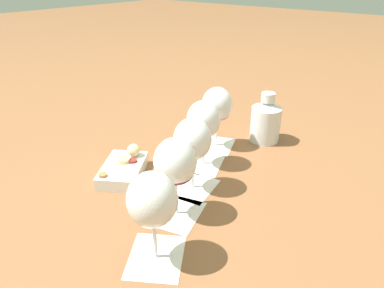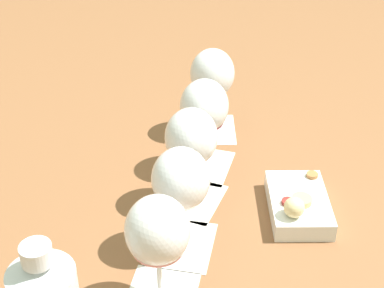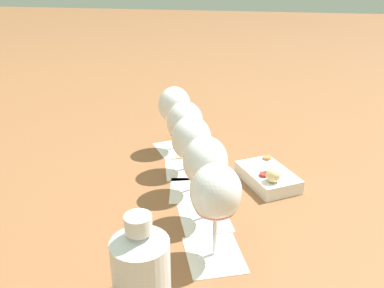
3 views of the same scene
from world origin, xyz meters
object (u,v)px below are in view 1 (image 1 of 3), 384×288
object	(u,v)px
wine_glass_0	(217,107)
ceramic_vase	(266,120)
wine_glass_4	(152,203)
snack_dish	(124,168)
wine_glass_1	(203,122)
wine_glass_2	(192,142)
wine_glass_3	(175,165)

from	to	relation	value
wine_glass_0	ceramic_vase	xyz separation A→B (m)	(-0.12, 0.10, -0.06)
wine_glass_4	snack_dish	bearing A→B (deg)	-120.51
wine_glass_1	snack_dish	bearing A→B (deg)	-36.21
wine_glass_2	ceramic_vase	world-z (taller)	wine_glass_2
wine_glass_3	ceramic_vase	size ratio (longest dim) A/B	1.17
wine_glass_0	wine_glass_4	distance (m)	0.47
wine_glass_2	wine_glass_3	world-z (taller)	same
wine_glass_0	wine_glass_1	distance (m)	0.12
wine_glass_1	snack_dish	world-z (taller)	wine_glass_1
wine_glass_0	ceramic_vase	size ratio (longest dim) A/B	1.17
wine_glass_1	wine_glass_3	bearing A→B (deg)	22.02
wine_glass_1	wine_glass_2	bearing A→B (deg)	23.94
wine_glass_4	wine_glass_3	bearing A→B (deg)	-155.92
wine_glass_0	wine_glass_2	world-z (taller)	same
wine_glass_0	ceramic_vase	world-z (taller)	wine_glass_0
wine_glass_1	wine_glass_3	size ratio (longest dim) A/B	1.00
wine_glass_2	ceramic_vase	size ratio (longest dim) A/B	1.17
wine_glass_2	snack_dish	bearing A→B (deg)	-69.53
snack_dish	wine_glass_3	bearing A→B (deg)	80.63
wine_glass_0	snack_dish	distance (m)	0.31
wine_glass_1	wine_glass_2	xyz separation A→B (m)	(0.11, 0.05, -0.00)
wine_glass_4	snack_dish	world-z (taller)	wine_glass_4
ceramic_vase	snack_dish	world-z (taller)	ceramic_vase
wine_glass_3	snack_dish	size ratio (longest dim) A/B	0.99
wine_glass_1	wine_glass_3	distance (m)	0.22
wine_glass_1	snack_dish	size ratio (longest dim) A/B	0.99
wine_glass_1	wine_glass_4	xyz separation A→B (m)	(0.33, 0.14, 0.00)
ceramic_vase	snack_dish	xyz separation A→B (m)	(0.41, -0.19, -0.05)
wine_glass_0	wine_glass_1	bearing A→B (deg)	17.68
wine_glass_4	wine_glass_1	bearing A→B (deg)	-157.21
wine_glass_0	wine_glass_4	world-z (taller)	same
wine_glass_2	ceramic_vase	bearing A→B (deg)	177.76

